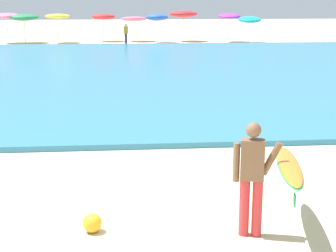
{
  "coord_description": "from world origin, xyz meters",
  "views": [
    {
      "loc": [
        0.51,
        -7.63,
        3.46
      ],
      "look_at": [
        1.39,
        2.12,
        1.1
      ],
      "focal_mm": 57.23,
      "sensor_mm": 36.0,
      "label": 1
    }
  ],
  "objects_px": {
    "beach_umbrella_8": "(250,20)",
    "beach_umbrella_3": "(103,17)",
    "beach_umbrella_1": "(24,17)",
    "beach_umbrella_7": "(229,16)",
    "surfer_with_board": "(271,170)",
    "beach_ball": "(92,223)",
    "beachgoer_near_row_left": "(126,34)",
    "beach_umbrella_5": "(157,17)",
    "beach_umbrella_6": "(183,14)",
    "beach_umbrella_4": "(134,19)",
    "beach_umbrella_2": "(58,16)",
    "beach_umbrella_0": "(6,16)"
  },
  "relations": [
    {
      "from": "beach_umbrella_3",
      "to": "beach_umbrella_6",
      "type": "height_order",
      "value": "beach_umbrella_6"
    },
    {
      "from": "beach_umbrella_3",
      "to": "beach_umbrella_7",
      "type": "distance_m",
      "value": 10.01
    },
    {
      "from": "beach_ball",
      "to": "beach_umbrella_8",
      "type": "bearing_deg",
      "value": 72.71
    },
    {
      "from": "beach_umbrella_7",
      "to": "beach_umbrella_2",
      "type": "bearing_deg",
      "value": 178.87
    },
    {
      "from": "beach_umbrella_7",
      "to": "beach_umbrella_8",
      "type": "relative_size",
      "value": 1.09
    },
    {
      "from": "beach_umbrella_2",
      "to": "beach_ball",
      "type": "distance_m",
      "value": 35.44
    },
    {
      "from": "beach_umbrella_0",
      "to": "beach_umbrella_6",
      "type": "distance_m",
      "value": 13.76
    },
    {
      "from": "beach_umbrella_5",
      "to": "beach_ball",
      "type": "xyz_separation_m",
      "value": [
        -3.42,
        -34.55,
        -1.8
      ]
    },
    {
      "from": "beach_umbrella_2",
      "to": "beach_umbrella_5",
      "type": "height_order",
      "value": "beach_umbrella_5"
    },
    {
      "from": "beach_umbrella_3",
      "to": "beachgoer_near_row_left",
      "type": "relative_size",
      "value": 1.4
    },
    {
      "from": "beach_umbrella_0",
      "to": "beach_umbrella_5",
      "type": "xyz_separation_m",
      "value": [
        11.56,
        -0.76,
        -0.14
      ]
    },
    {
      "from": "beach_umbrella_1",
      "to": "beach_umbrella_7",
      "type": "distance_m",
      "value": 15.96
    },
    {
      "from": "beachgoer_near_row_left",
      "to": "beach_umbrella_0",
      "type": "bearing_deg",
      "value": 164.54
    },
    {
      "from": "beach_umbrella_2",
      "to": "beach_umbrella_6",
      "type": "height_order",
      "value": "beach_umbrella_6"
    },
    {
      "from": "surfer_with_board",
      "to": "beach_umbrella_7",
      "type": "distance_m",
      "value": 35.86
    },
    {
      "from": "beach_umbrella_4",
      "to": "beach_umbrella_5",
      "type": "xyz_separation_m",
      "value": [
        1.75,
        -1.54,
        0.17
      ]
    },
    {
      "from": "beach_umbrella_3",
      "to": "beach_ball",
      "type": "relative_size",
      "value": 7.59
    },
    {
      "from": "beach_umbrella_0",
      "to": "beach_ball",
      "type": "bearing_deg",
      "value": -77.01
    },
    {
      "from": "surfer_with_board",
      "to": "beach_umbrella_5",
      "type": "relative_size",
      "value": 1.26
    },
    {
      "from": "beach_umbrella_7",
      "to": "beach_umbrella_4",
      "type": "bearing_deg",
      "value": 170.66
    },
    {
      "from": "beach_umbrella_8",
      "to": "beachgoer_near_row_left",
      "type": "distance_m",
      "value": 9.74
    },
    {
      "from": "beach_umbrella_1",
      "to": "beach_umbrella_7",
      "type": "height_order",
      "value": "beach_umbrella_7"
    },
    {
      "from": "beach_umbrella_6",
      "to": "beach_ball",
      "type": "bearing_deg",
      "value": -98.9
    },
    {
      "from": "beach_umbrella_6",
      "to": "beach_umbrella_4",
      "type": "bearing_deg",
      "value": 175.97
    },
    {
      "from": "beach_umbrella_6",
      "to": "beachgoer_near_row_left",
      "type": "distance_m",
      "value": 5.7
    },
    {
      "from": "beach_ball",
      "to": "beachgoer_near_row_left",
      "type": "bearing_deg",
      "value": 88.32
    },
    {
      "from": "beach_umbrella_0",
      "to": "beach_umbrella_5",
      "type": "height_order",
      "value": "beach_umbrella_0"
    },
    {
      "from": "beachgoer_near_row_left",
      "to": "beach_ball",
      "type": "height_order",
      "value": "beachgoer_near_row_left"
    },
    {
      "from": "beach_umbrella_0",
      "to": "beach_umbrella_6",
      "type": "relative_size",
      "value": 0.95
    },
    {
      "from": "beach_umbrella_1",
      "to": "beachgoer_near_row_left",
      "type": "relative_size",
      "value": 1.44
    },
    {
      "from": "beach_umbrella_5",
      "to": "surfer_with_board",
      "type": "bearing_deg",
      "value": -91.33
    },
    {
      "from": "beach_umbrella_6",
      "to": "beach_umbrella_8",
      "type": "xyz_separation_m",
      "value": [
        4.98,
        -1.81,
        -0.39
      ]
    },
    {
      "from": "beach_umbrella_3",
      "to": "beach_umbrella_6",
      "type": "distance_m",
      "value": 6.41
    },
    {
      "from": "beach_ball",
      "to": "beach_umbrella_3",
      "type": "bearing_deg",
      "value": 91.23
    },
    {
      "from": "surfer_with_board",
      "to": "beach_umbrella_7",
      "type": "bearing_deg",
      "value": 79.5
    },
    {
      "from": "beach_umbrella_5",
      "to": "beach_umbrella_8",
      "type": "relative_size",
      "value": 1.08
    },
    {
      "from": "beach_umbrella_4",
      "to": "beach_umbrella_8",
      "type": "height_order",
      "value": "beach_umbrella_8"
    },
    {
      "from": "beach_umbrella_4",
      "to": "beach_umbrella_8",
      "type": "xyz_separation_m",
      "value": [
        8.92,
        -2.09,
        -0.0
      ]
    },
    {
      "from": "beach_umbrella_8",
      "to": "beach_umbrella_3",
      "type": "bearing_deg",
      "value": 168.73
    },
    {
      "from": "beach_umbrella_2",
      "to": "beach_ball",
      "type": "height_order",
      "value": "beach_umbrella_2"
    },
    {
      "from": "beach_umbrella_1",
      "to": "beach_umbrella_5",
      "type": "height_order",
      "value": "beach_umbrella_5"
    },
    {
      "from": "surfer_with_board",
      "to": "beach_umbrella_2",
      "type": "bearing_deg",
      "value": 100.92
    },
    {
      "from": "beach_umbrella_0",
      "to": "beach_umbrella_2",
      "type": "bearing_deg",
      "value": -2.73
    },
    {
      "from": "surfer_with_board",
      "to": "beach_umbrella_7",
      "type": "height_order",
      "value": "beach_umbrella_7"
    },
    {
      "from": "beach_umbrella_4",
      "to": "beach_ball",
      "type": "xyz_separation_m",
      "value": [
        -1.67,
        -36.09,
        -1.64
      ]
    },
    {
      "from": "beach_ball",
      "to": "beach_umbrella_7",
      "type": "bearing_deg",
      "value": 75.32
    },
    {
      "from": "beach_umbrella_8",
      "to": "beach_umbrella_4",
      "type": "bearing_deg",
      "value": 166.84
    },
    {
      "from": "beach_umbrella_6",
      "to": "beach_umbrella_3",
      "type": "bearing_deg",
      "value": 175.91
    },
    {
      "from": "beach_umbrella_1",
      "to": "beach_umbrella_2",
      "type": "bearing_deg",
      "value": -3.15
    },
    {
      "from": "beach_umbrella_2",
      "to": "beach_umbrella_4",
      "type": "relative_size",
      "value": 1.05
    }
  ]
}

